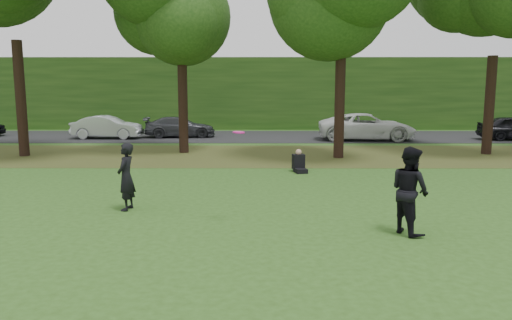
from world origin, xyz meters
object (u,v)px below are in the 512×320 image
(seated_person, at_px, (299,163))
(player_left, at_px, (126,177))
(player_right, at_px, (410,190))
(frisbee, at_px, (239,132))

(seated_person, bearing_deg, player_left, -142.96)
(player_right, xyz_separation_m, seated_person, (-1.75, 7.59, -0.64))
(player_left, bearing_deg, frisbee, 74.16)
(player_left, bearing_deg, player_right, 80.65)
(player_left, height_order, player_right, player_right)
(player_left, relative_size, player_right, 0.91)
(player_left, xyz_separation_m, frisbee, (2.93, -1.25, 1.26))
(player_left, relative_size, frisbee, 6.03)
(player_right, bearing_deg, frisbee, 55.41)
(frisbee, bearing_deg, player_left, 156.86)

